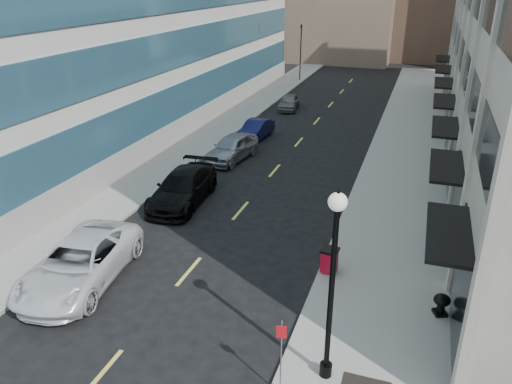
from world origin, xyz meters
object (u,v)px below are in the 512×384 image
Objects in this scene: car_black_pickup at (183,188)px; car_grey_sedan at (289,102)px; trash_bin at (329,260)px; lamppost at (333,273)px; car_blue_sedan at (256,130)px; car_white_van at (80,263)px; car_silver_sedan at (232,148)px; traffic_signal at (301,28)px; urn_planter at (442,303)px; sign_post at (281,347)px.

car_grey_sedan is (0.00, 21.00, -0.17)m from car_black_pickup.
car_grey_sedan is 26.85m from trash_bin.
lamppost is at bearing -50.22° from car_black_pickup.
car_grey_sedan is (0.00, 9.21, -0.01)m from car_blue_sedan.
car_white_van is 8.01m from car_black_pickup.
lamppost reaches higher than car_grey_sedan.
trash_bin is (8.60, -25.43, 0.05)m from car_grey_sedan.
car_black_pickup is at bearing -82.08° from car_silver_sedan.
traffic_signal is at bearing 85.54° from car_white_van.
car_black_pickup is at bearing -86.13° from traffic_signal.
urn_planter is (12.80, -5.88, -0.20)m from car_black_pickup.
car_black_pickup is at bearing -85.14° from car_blue_sedan.
traffic_signal is 8.77× the size of urn_planter.
car_silver_sedan is (0.00, 7.00, -0.02)m from car_black_pickup.
traffic_signal reaches higher than sign_post.
car_grey_sedan is 29.77m from urn_planter.
car_blue_sedan is 1.05× the size of car_grey_sedan.
car_grey_sedan is 32.59m from lamppost.
car_black_pickup is 11.79m from car_blue_sedan.
traffic_signal reaches higher than trash_bin.
traffic_signal reaches higher than car_black_pickup.
trash_bin is 6.65m from sign_post.
car_blue_sedan is (2.30, -22.21, -5.04)m from traffic_signal.
car_blue_sedan is at bearing -96.37° from car_grey_sedan.
urn_planter is at bearing -28.72° from car_black_pickup.
traffic_signal is 1.46× the size of car_silver_sedan.
car_blue_sedan is 0.68× the size of lamppost.
traffic_signal is 27.54m from car_silver_sedan.
urn_planter is at bearing -10.54° from trash_bin.
sign_post reaches higher than car_grey_sedan.
trash_bin is 0.43× the size of sign_post.
traffic_signal is at bearing 93.66° from car_grey_sedan.
car_white_van is at bearing -86.30° from car_blue_sedan.
car_black_pickup is at bearing 133.83° from lamppost.
sign_post is 6.78m from urn_planter.
car_silver_sedan is at bearing -85.14° from car_blue_sedan.
car_black_pickup is (2.30, -34.00, -4.88)m from traffic_signal.
lamppost is at bearing -74.87° from traffic_signal.
car_blue_sedan is (0.00, 11.79, -0.16)m from car_black_pickup.
car_blue_sedan is 21.81m from urn_planter.
sign_post reaches higher than trash_bin.
sign_post is (8.50, -32.01, 1.04)m from car_grey_sedan.
car_white_van is 10.58m from lamppost.
urn_planter is at bearing -37.26° from car_silver_sedan.
car_silver_sedan is 0.79× the size of lamppost.
traffic_signal is 42.32m from car_white_van.
car_grey_sedan is 4.90× the size of urn_planter.
car_white_van is 1.51× the size of car_blue_sedan.
car_black_pickup is at bearing 114.09° from sign_post.
car_black_pickup reaches higher than trash_bin.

